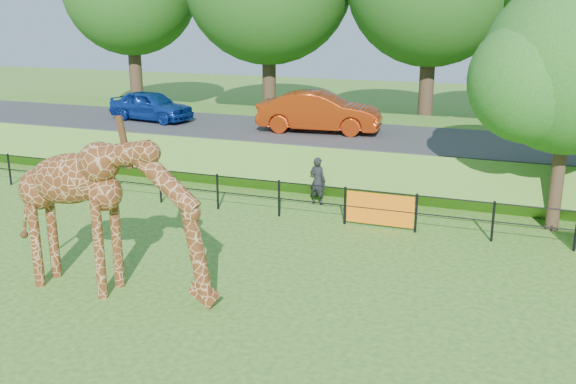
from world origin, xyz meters
name	(u,v)px	position (x,y,z in m)	size (l,w,h in m)	color
ground	(120,345)	(0.00, 0.00, 0.00)	(90.00, 90.00, 0.00)	#2E6619
giraffe	(112,217)	(-1.36, 1.88, 1.72)	(4.81, 0.88, 3.43)	#5E2F13
perimeter_fence	(279,198)	(0.00, 8.00, 0.55)	(28.07, 0.10, 1.10)	black
embankment	(348,145)	(0.00, 15.50, 0.65)	(40.00, 9.00, 1.30)	#2E6619
road	(337,135)	(0.00, 14.00, 1.36)	(40.00, 5.00, 0.12)	#2E2E31
car_blue	(151,106)	(-7.98, 13.96, 2.04)	(1.47, 3.65, 1.24)	#143DA9
car_red	(319,112)	(-0.71, 14.00, 2.17)	(1.59, 4.56, 1.50)	#A52F0B
visitor	(318,181)	(0.67, 9.58, 0.75)	(0.55, 0.36, 1.50)	black
tree_east	(574,73)	(7.60, 9.63, 4.28)	(5.40, 4.71, 6.76)	#332117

